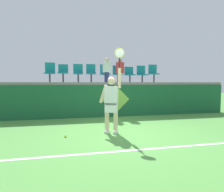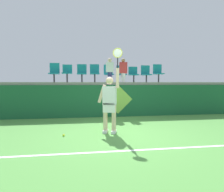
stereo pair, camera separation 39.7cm
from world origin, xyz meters
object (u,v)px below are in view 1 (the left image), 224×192
at_px(stadium_chair_0, 50,71).
at_px(spectator_0, 120,70).
at_px(stadium_chair_3, 91,72).
at_px(stadium_chair_6, 130,74).
at_px(stadium_chair_1, 63,72).
at_px(stadium_chair_7, 142,73).
at_px(stadium_chair_5, 118,73).
at_px(water_bottle, 119,80).
at_px(tennis_player, 111,102).
at_px(tennis_ball, 66,136).
at_px(spectator_1, 107,70).
at_px(stadium_chair_2, 78,72).
at_px(stadium_chair_8, 153,72).
at_px(stadium_chair_4, 105,73).

xyz_separation_m(stadium_chair_0, spectator_0, (3.14, -0.48, 0.07)).
xyz_separation_m(stadium_chair_3, stadium_chair_6, (1.89, -0.01, -0.05)).
height_order(stadium_chair_1, stadium_chair_6, stadium_chair_1).
distance_m(stadium_chair_7, spectator_0, 1.33).
bearing_deg(stadium_chair_6, stadium_chair_1, -180.00).
bearing_deg(stadium_chair_5, water_bottle, -99.43).
bearing_deg(tennis_player, tennis_ball, -172.88).
xyz_separation_m(stadium_chair_0, stadium_chair_3, (1.85, -0.00, -0.01)).
xyz_separation_m(stadium_chair_6, spectator_1, (-1.22, -0.46, 0.14)).
relative_size(tennis_player, stadium_chair_2, 2.92).
xyz_separation_m(stadium_chair_0, stadium_chair_5, (3.14, -0.01, -0.04)).
bearing_deg(stadium_chair_1, stadium_chair_8, 0.10).
relative_size(tennis_ball, spectator_0, 0.06).
bearing_deg(stadium_chair_2, spectator_0, -14.04).
xyz_separation_m(tennis_player, tennis_ball, (-1.32, -0.17, -0.91)).
height_order(water_bottle, stadium_chair_7, stadium_chair_7).
bearing_deg(stadium_chair_4, spectator_0, -37.29).
height_order(tennis_player, spectator_0, spectator_0).
height_order(stadium_chair_3, stadium_chair_7, stadium_chair_3).
bearing_deg(water_bottle, spectator_0, 59.79).
height_order(stadium_chair_7, spectator_0, spectator_0).
bearing_deg(tennis_player, stadium_chair_8, 49.88).
xyz_separation_m(stadium_chair_5, spectator_1, (-0.62, -0.47, 0.12)).
height_order(tennis_ball, stadium_chair_7, stadium_chair_7).
bearing_deg(stadium_chair_8, stadium_chair_6, -179.67).
xyz_separation_m(water_bottle, stadium_chair_2, (-1.78, 0.66, 0.36)).
xyz_separation_m(stadium_chair_6, stadium_chair_7, (0.64, 0.01, 0.03)).
relative_size(stadium_chair_5, spectator_0, 0.76).
xyz_separation_m(tennis_player, water_bottle, (0.88, 2.73, 0.69)).
xyz_separation_m(stadium_chair_1, stadium_chair_2, (0.67, 0.01, -0.00)).
height_order(tennis_ball, spectator_1, spectator_1).
relative_size(stadium_chair_2, spectator_0, 0.79).
bearing_deg(stadium_chair_3, stadium_chair_4, 0.26).
distance_m(stadium_chair_0, stadium_chair_7, 4.37).
bearing_deg(stadium_chair_0, stadium_chair_8, -0.03).
distance_m(stadium_chair_1, spectator_0, 2.60).
distance_m(water_bottle, stadium_chair_0, 3.12).
xyz_separation_m(water_bottle, stadium_chair_0, (-3.03, 0.66, 0.38)).
xyz_separation_m(tennis_ball, stadium_chair_3, (1.03, 3.55, 1.96)).
xyz_separation_m(tennis_ball, water_bottle, (2.21, 2.89, 1.60)).
xyz_separation_m(stadium_chair_2, stadium_chair_7, (3.12, 0.00, -0.02)).
relative_size(water_bottle, stadium_chair_0, 0.25).
distance_m(tennis_player, stadium_chair_6, 3.87).
relative_size(stadium_chair_4, spectator_0, 0.79).
height_order(stadium_chair_5, stadium_chair_6, stadium_chair_5).
height_order(stadium_chair_1, stadium_chair_2, stadium_chair_2).
bearing_deg(water_bottle, stadium_chair_0, 167.66).
xyz_separation_m(stadium_chair_2, stadium_chair_3, (0.60, -0.00, 0.01)).
relative_size(stadium_chair_1, stadium_chair_3, 0.96).
height_order(stadium_chair_5, spectator_0, spectator_0).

